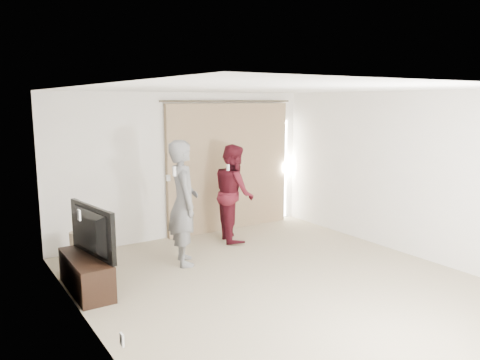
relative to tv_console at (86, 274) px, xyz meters
name	(u,v)px	position (x,y,z in m)	size (l,w,h in m)	color
floor	(277,282)	(2.27, -1.12, -0.23)	(5.50, 5.50, 0.00)	tan
wall_back	(185,165)	(2.27, 1.63, 1.07)	(5.00, 0.04, 2.60)	white
wall_left	(87,214)	(-0.23, -1.12, 1.07)	(0.04, 5.50, 2.60)	white
ceiling	(280,89)	(2.27, -1.12, 2.37)	(5.00, 5.50, 0.01)	white
curtain	(230,167)	(3.18, 1.56, 0.97)	(2.80, 0.11, 2.46)	tan
tv_console	(86,274)	(0.00, 0.00, 0.00)	(0.41, 1.20, 0.46)	black
tv	(84,232)	(0.00, 0.00, 0.56)	(1.16, 0.15, 0.67)	black
scratching_post	(77,251)	(0.17, 1.11, -0.03)	(0.37, 0.37, 0.50)	tan
person_man	(183,203)	(1.54, 0.26, 0.71)	(0.63, 0.79, 1.89)	slate
person_woman	(234,193)	(2.83, 0.88, 0.62)	(0.86, 0.98, 1.71)	#4F111C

